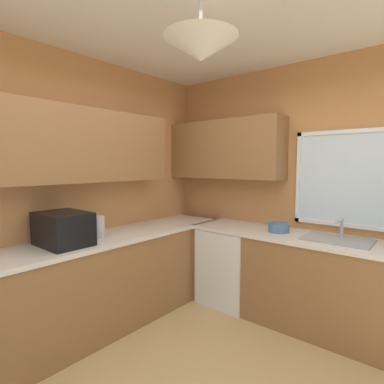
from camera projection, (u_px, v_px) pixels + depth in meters
room_shell at (169, 135)px, 2.72m from camera, size 3.57×3.88×2.77m
counter_run_left at (81, 290)px, 2.85m from camera, size 0.65×3.49×0.91m
counter_run_back at (315, 283)px, 3.01m from camera, size 2.66×0.65×0.91m
dishwasher at (230, 265)px, 3.61m from camera, size 0.60×0.60×0.87m
microwave at (63, 229)px, 2.68m from camera, size 0.48×0.36×0.29m
kettle at (98, 227)px, 2.93m from camera, size 0.12×0.12×0.22m
sink_assembly at (337, 239)px, 2.86m from camera, size 0.59×0.40×0.19m
bowl at (279, 228)px, 3.22m from camera, size 0.21×0.21×0.09m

